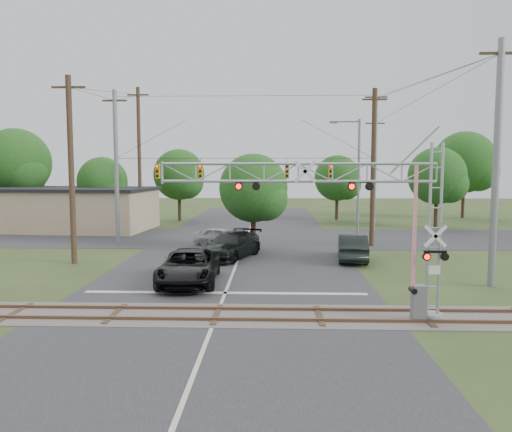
{
  "coord_description": "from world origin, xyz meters",
  "views": [
    {
      "loc": [
        2.2,
        -16.89,
        5.72
      ],
      "look_at": [
        1.35,
        7.5,
        3.39
      ],
      "focal_mm": 35.0,
      "sensor_mm": 36.0,
      "label": 1
    }
  ],
  "objects_px": {
    "crossing_gantry": "(351,210)",
    "traffic_signal_span": "(256,169)",
    "commercial_building": "(60,209)",
    "streetlight": "(356,171)",
    "car_dark": "(231,245)",
    "sedan_silver": "(221,236)",
    "pickup_black": "(189,267)"
  },
  "relations": [
    {
      "from": "traffic_signal_span",
      "to": "car_dark",
      "type": "distance_m",
      "value": 7.43
    },
    {
      "from": "commercial_building",
      "to": "traffic_signal_span",
      "type": "bearing_deg",
      "value": -21.46
    },
    {
      "from": "crossing_gantry",
      "to": "traffic_signal_span",
      "type": "bearing_deg",
      "value": 102.77
    },
    {
      "from": "crossing_gantry",
      "to": "car_dark",
      "type": "distance_m",
      "value": 14.49
    },
    {
      "from": "sedan_silver",
      "to": "crossing_gantry",
      "type": "bearing_deg",
      "value": -145.44
    },
    {
      "from": "crossing_gantry",
      "to": "car_dark",
      "type": "height_order",
      "value": "crossing_gantry"
    },
    {
      "from": "traffic_signal_span",
      "to": "pickup_black",
      "type": "relative_size",
      "value": 3.21
    },
    {
      "from": "pickup_black",
      "to": "commercial_building",
      "type": "xyz_separation_m",
      "value": [
        -15.78,
        21.55,
        1.15
      ]
    },
    {
      "from": "commercial_building",
      "to": "streetlight",
      "type": "xyz_separation_m",
      "value": [
        27.03,
        -3.18,
        3.54
      ]
    },
    {
      "from": "crossing_gantry",
      "to": "commercial_building",
      "type": "distance_m",
      "value": 35.77
    },
    {
      "from": "streetlight",
      "to": "pickup_black",
      "type": "bearing_deg",
      "value": -121.48
    },
    {
      "from": "crossing_gantry",
      "to": "pickup_black",
      "type": "bearing_deg",
      "value": 140.45
    },
    {
      "from": "pickup_black",
      "to": "traffic_signal_span",
      "type": "bearing_deg",
      "value": 74.5
    },
    {
      "from": "sedan_silver",
      "to": "commercial_building",
      "type": "height_order",
      "value": "commercial_building"
    },
    {
      "from": "crossing_gantry",
      "to": "commercial_building",
      "type": "bearing_deg",
      "value": 129.85
    },
    {
      "from": "traffic_signal_span",
      "to": "car_dark",
      "type": "bearing_deg",
      "value": -104.82
    },
    {
      "from": "streetlight",
      "to": "traffic_signal_span",
      "type": "bearing_deg",
      "value": -144.76
    },
    {
      "from": "commercial_building",
      "to": "pickup_black",
      "type": "bearing_deg",
      "value": -49.43
    },
    {
      "from": "pickup_black",
      "to": "commercial_building",
      "type": "distance_m",
      "value": 26.74
    },
    {
      "from": "traffic_signal_span",
      "to": "car_dark",
      "type": "relative_size",
      "value": 3.35
    },
    {
      "from": "pickup_black",
      "to": "streetlight",
      "type": "relative_size",
      "value": 0.61
    },
    {
      "from": "car_dark",
      "to": "sedan_silver",
      "type": "bearing_deg",
      "value": 123.29
    },
    {
      "from": "sedan_silver",
      "to": "streetlight",
      "type": "distance_m",
      "value": 13.39
    },
    {
      "from": "crossing_gantry",
      "to": "sedan_silver",
      "type": "xyz_separation_m",
      "value": [
        -6.8,
        18.24,
        -3.49
      ]
    },
    {
      "from": "crossing_gantry",
      "to": "pickup_black",
      "type": "relative_size",
      "value": 1.77
    },
    {
      "from": "traffic_signal_span",
      "to": "streetlight",
      "type": "height_order",
      "value": "traffic_signal_span"
    },
    {
      "from": "car_dark",
      "to": "sedan_silver",
      "type": "height_order",
      "value": "car_dark"
    },
    {
      "from": "pickup_black",
      "to": "car_dark",
      "type": "height_order",
      "value": "pickup_black"
    },
    {
      "from": "sedan_silver",
      "to": "pickup_black",
      "type": "bearing_deg",
      "value": -167.25
    },
    {
      "from": "pickup_black",
      "to": "commercial_building",
      "type": "relative_size",
      "value": 0.34
    },
    {
      "from": "car_dark",
      "to": "sedan_silver",
      "type": "xyz_separation_m",
      "value": [
        -1.21,
        5.29,
        -0.16
      ]
    },
    {
      "from": "sedan_silver",
      "to": "streetlight",
      "type": "relative_size",
      "value": 0.4
    }
  ]
}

